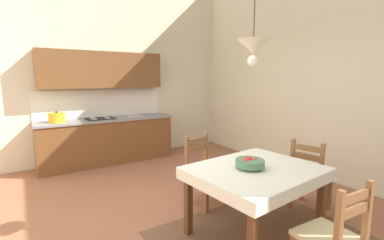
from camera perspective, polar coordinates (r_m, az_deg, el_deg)
name	(u,v)px	position (r m, az deg, el deg)	size (l,w,h in m)	color
ground_plane	(177,218)	(3.58, -3.30, -20.11)	(5.98, 6.45, 0.10)	#935B42
wall_back	(105,63)	(5.94, -17.99, 11.45)	(5.98, 0.12, 4.00)	beige
wall_right	(318,59)	(5.09, 25.27, 11.58)	(0.12, 6.45, 4.00)	beige
area_rug	(260,238)	(3.20, 14.33, -23.11)	(2.10, 1.60, 0.01)	brown
kitchen_cabinetry	(106,120)	(5.64, -17.77, -0.06)	(2.58, 0.63, 2.20)	brown
dining_table	(256,179)	(2.98, 13.36, -12.04)	(1.40, 1.17, 0.75)	#56331C
dining_chair_kitchen_side	(204,172)	(3.67, 2.53, -10.91)	(0.49, 0.49, 0.93)	#D1BC89
dining_chair_window_side	(310,177)	(3.80, 23.74, -11.00)	(0.50, 0.50, 0.93)	#D1BC89
dining_chair_camera_side	(333,239)	(2.55, 27.78, -21.38)	(0.44, 0.44, 0.93)	#D1BC89
fruit_bowl	(250,163)	(2.89, 12.15, -8.88)	(0.30, 0.30, 0.12)	#4C7F5B
pendant_lamp	(253,48)	(2.80, 12.89, 14.76)	(0.32, 0.32, 0.80)	black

